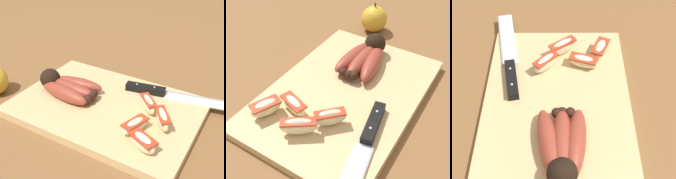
# 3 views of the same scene
# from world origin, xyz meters

# --- Properties ---
(ground_plane) EXTENTS (6.00, 6.00, 0.00)m
(ground_plane) POSITION_xyz_m (0.00, 0.00, 0.00)
(ground_plane) COLOR brown
(cutting_board) EXTENTS (0.43, 0.30, 0.02)m
(cutting_board) POSITION_xyz_m (0.02, 0.02, 0.01)
(cutting_board) COLOR tan
(cutting_board) RESTS_ON ground_plane
(banana_bunch) EXTENTS (0.16, 0.11, 0.05)m
(banana_bunch) POSITION_xyz_m (0.13, 0.03, 0.04)
(banana_bunch) COLOR black
(banana_bunch) RESTS_ON cutting_board
(chefs_knife) EXTENTS (0.28, 0.08, 0.02)m
(chefs_knife) POSITION_xyz_m (-0.09, -0.09, 0.03)
(chefs_knife) COLOR silver
(chefs_knife) RESTS_ON cutting_board
(apple_wedge_near) EXTENTS (0.07, 0.05, 0.03)m
(apple_wedge_near) POSITION_xyz_m (-0.12, 0.12, 0.04)
(apple_wedge_near) COLOR beige
(apple_wedge_near) RESTS_ON cutting_board
(apple_wedge_middle) EXTENTS (0.06, 0.07, 0.04)m
(apple_wedge_middle) POSITION_xyz_m (-0.13, 0.03, 0.04)
(apple_wedge_middle) COLOR beige
(apple_wedge_middle) RESTS_ON cutting_board
(apple_wedge_far) EXTENTS (0.06, 0.06, 0.04)m
(apple_wedge_far) POSITION_xyz_m (-0.08, -0.01, 0.04)
(apple_wedge_far) COLOR beige
(apple_wedge_far) RESTS_ON cutting_board
(apple_wedge_extra) EXTENTS (0.04, 0.07, 0.03)m
(apple_wedge_extra) POSITION_xyz_m (-0.09, 0.08, 0.04)
(apple_wedge_extra) COLOR beige
(apple_wedge_extra) RESTS_ON cutting_board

